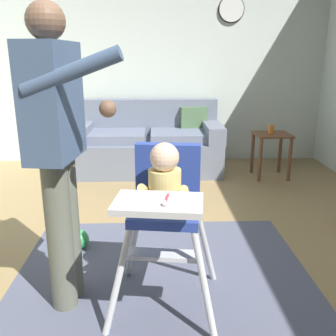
# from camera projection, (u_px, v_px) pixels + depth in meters

# --- Properties ---
(ground) EXTENTS (6.09, 7.21, 0.10)m
(ground) POSITION_uv_depth(u_px,v_px,m) (156.00, 273.00, 2.56)
(ground) COLOR #95794D
(wall_far) EXTENTS (5.29, 0.06, 2.79)m
(wall_far) POSITION_uv_depth(u_px,v_px,m) (154.00, 55.00, 4.87)
(wall_far) COLOR silver
(wall_far) RESTS_ON ground
(area_rug) EXTENTS (1.91, 2.41, 0.01)m
(area_rug) POSITION_uv_depth(u_px,v_px,m) (165.00, 314.00, 2.07)
(area_rug) COLOR #505468
(area_rug) RESTS_ON ground
(couch) EXTENTS (1.77, 0.86, 0.86)m
(couch) POSITION_uv_depth(u_px,v_px,m) (149.00, 144.00, 4.67)
(couch) COLOR slate
(couch) RESTS_ON ground
(high_chair) EXTENTS (0.68, 0.78, 0.96)m
(high_chair) POSITION_uv_depth(u_px,v_px,m) (166.00, 196.00, 1.98)
(high_chair) COLOR silver
(high_chair) RESTS_ON ground
(adult_standing) EXTENTS (0.51, 0.54, 1.63)m
(adult_standing) POSITION_uv_depth(u_px,v_px,m) (58.00, 146.00, 1.95)
(adult_standing) COLOR #616454
(adult_standing) RESTS_ON ground
(toy_ball) EXTENTS (0.14, 0.14, 0.14)m
(toy_ball) POSITION_uv_depth(u_px,v_px,m) (80.00, 239.00, 2.77)
(toy_ball) COLOR green
(toy_ball) RESTS_ON ground
(side_table) EXTENTS (0.40, 0.40, 0.52)m
(side_table) POSITION_uv_depth(u_px,v_px,m) (272.00, 145.00, 4.38)
(side_table) COLOR brown
(side_table) RESTS_ON ground
(sippy_cup) EXTENTS (0.07, 0.07, 0.10)m
(sippy_cup) POSITION_uv_depth(u_px,v_px,m) (271.00, 129.00, 4.33)
(sippy_cup) COLOR orange
(sippy_cup) RESTS_ON side_table
(wall_clock) EXTENTS (0.33, 0.04, 0.33)m
(wall_clock) POSITION_uv_depth(u_px,v_px,m) (232.00, 9.00, 4.71)
(wall_clock) COLOR white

